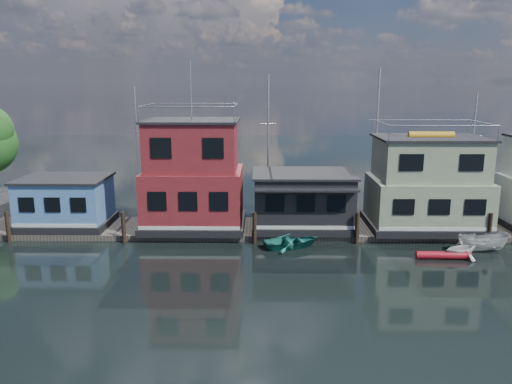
{
  "coord_description": "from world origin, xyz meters",
  "views": [
    {
      "loc": [
        -3.46,
        -23.54,
        10.88
      ],
      "look_at": [
        -3.93,
        12.0,
        3.0
      ],
      "focal_mm": 35.0,
      "sensor_mm": 36.0,
      "label": 1
    }
  ],
  "objects_px": {
    "houseboat_blue": "(66,202)",
    "houseboat_dark": "(303,200)",
    "dinghy_teal": "(292,241)",
    "houseboat_green": "(427,185)",
    "houseboat_red": "(193,177)",
    "motorboat": "(483,242)",
    "dinghy_white": "(461,248)",
    "red_kayak": "(443,255)"
  },
  "relations": [
    {
      "from": "houseboat_red",
      "to": "houseboat_dark",
      "type": "distance_m",
      "value": 8.18
    },
    {
      "from": "houseboat_blue",
      "to": "houseboat_dark",
      "type": "height_order",
      "value": "houseboat_dark"
    },
    {
      "from": "houseboat_dark",
      "to": "red_kayak",
      "type": "distance_m",
      "value": 10.39
    },
    {
      "from": "motorboat",
      "to": "houseboat_red",
      "type": "bearing_deg",
      "value": 78.22
    },
    {
      "from": "houseboat_red",
      "to": "houseboat_green",
      "type": "xyz_separation_m",
      "value": [
        17.0,
        0.0,
        -0.55
      ]
    },
    {
      "from": "houseboat_blue",
      "to": "houseboat_green",
      "type": "height_order",
      "value": "houseboat_green"
    },
    {
      "from": "houseboat_blue",
      "to": "red_kayak",
      "type": "distance_m",
      "value": 26.58
    },
    {
      "from": "dinghy_teal",
      "to": "houseboat_blue",
      "type": "bearing_deg",
      "value": 58.15
    },
    {
      "from": "houseboat_green",
      "to": "dinghy_teal",
      "type": "bearing_deg",
      "value": -160.58
    },
    {
      "from": "houseboat_red",
      "to": "houseboat_dark",
      "type": "xyz_separation_m",
      "value": [
        8.0,
        -0.02,
        -1.69
      ]
    },
    {
      "from": "houseboat_red",
      "to": "red_kayak",
      "type": "distance_m",
      "value": 17.79
    },
    {
      "from": "houseboat_dark",
      "to": "red_kayak",
      "type": "relative_size",
      "value": 2.21
    },
    {
      "from": "houseboat_dark",
      "to": "dinghy_white",
      "type": "xyz_separation_m",
      "value": [
        9.59,
        -5.43,
        -1.8
      ]
    },
    {
      "from": "motorboat",
      "to": "red_kayak",
      "type": "bearing_deg",
      "value": 115.54
    },
    {
      "from": "houseboat_dark",
      "to": "motorboat",
      "type": "relative_size",
      "value": 2.21
    },
    {
      "from": "dinghy_white",
      "to": "houseboat_dark",
      "type": "bearing_deg",
      "value": 39.09
    },
    {
      "from": "houseboat_red",
      "to": "motorboat",
      "type": "relative_size",
      "value": 3.55
    },
    {
      "from": "dinghy_teal",
      "to": "houseboat_red",
      "type": "bearing_deg",
      "value": 43.58
    },
    {
      "from": "red_kayak",
      "to": "dinghy_white",
      "type": "bearing_deg",
      "value": 15.95
    },
    {
      "from": "houseboat_blue",
      "to": "houseboat_dark",
      "type": "relative_size",
      "value": 0.86
    },
    {
      "from": "houseboat_red",
      "to": "houseboat_blue",
      "type": "bearing_deg",
      "value": -180.0
    },
    {
      "from": "houseboat_red",
      "to": "red_kayak",
      "type": "xyz_separation_m",
      "value": [
        16.38,
        -5.77,
        -3.86
      ]
    },
    {
      "from": "houseboat_dark",
      "to": "houseboat_blue",
      "type": "bearing_deg",
      "value": 179.94
    },
    {
      "from": "houseboat_red",
      "to": "dinghy_teal",
      "type": "xyz_separation_m",
      "value": [
        7.03,
        -3.51,
        -3.71
      ]
    },
    {
      "from": "houseboat_blue",
      "to": "dinghy_teal",
      "type": "height_order",
      "value": "houseboat_blue"
    },
    {
      "from": "houseboat_green",
      "to": "dinghy_white",
      "type": "xyz_separation_m",
      "value": [
        0.59,
        -5.45,
        -2.93
      ]
    },
    {
      "from": "dinghy_white",
      "to": "motorboat",
      "type": "distance_m",
      "value": 2.14
    },
    {
      "from": "houseboat_dark",
      "to": "dinghy_white",
      "type": "distance_m",
      "value": 11.17
    },
    {
      "from": "houseboat_blue",
      "to": "houseboat_red",
      "type": "xyz_separation_m",
      "value": [
        9.5,
        0.0,
        1.9
      ]
    },
    {
      "from": "houseboat_blue",
      "to": "houseboat_red",
      "type": "relative_size",
      "value": 0.54
    },
    {
      "from": "houseboat_blue",
      "to": "motorboat",
      "type": "distance_m",
      "value": 29.31
    },
    {
      "from": "houseboat_red",
      "to": "motorboat",
      "type": "bearing_deg",
      "value": -12.65
    },
    {
      "from": "houseboat_dark",
      "to": "motorboat",
      "type": "xyz_separation_m",
      "value": [
        11.44,
        -4.34,
        -1.77
      ]
    },
    {
      "from": "dinghy_white",
      "to": "motorboat",
      "type": "bearing_deg",
      "value": -80.81
    },
    {
      "from": "houseboat_green",
      "to": "red_kayak",
      "type": "relative_size",
      "value": 2.51
    },
    {
      "from": "dinghy_white",
      "to": "dinghy_teal",
      "type": "xyz_separation_m",
      "value": [
        -10.56,
        1.94,
        -0.22
      ]
    },
    {
      "from": "dinghy_teal",
      "to": "houseboat_green",
      "type": "bearing_deg",
      "value": -90.43
    },
    {
      "from": "houseboat_green",
      "to": "dinghy_white",
      "type": "relative_size",
      "value": 3.57
    },
    {
      "from": "houseboat_red",
      "to": "dinghy_white",
      "type": "height_order",
      "value": "houseboat_red"
    },
    {
      "from": "red_kayak",
      "to": "dinghy_teal",
      "type": "distance_m",
      "value": 9.62
    },
    {
      "from": "dinghy_white",
      "to": "dinghy_teal",
      "type": "relative_size",
      "value": 0.61
    },
    {
      "from": "dinghy_white",
      "to": "houseboat_blue",
      "type": "bearing_deg",
      "value": 57.24
    }
  ]
}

